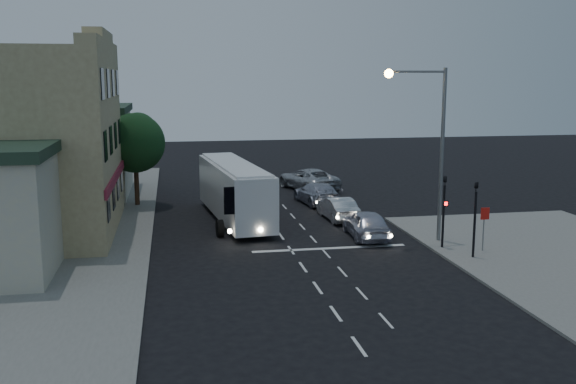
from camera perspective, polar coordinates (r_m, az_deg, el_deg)
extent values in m
plane|color=black|center=(30.70, 0.97, -6.17)|extent=(120.00, 120.00, 0.00)
cube|color=slate|center=(38.55, -20.87, -3.37)|extent=(12.00, 50.00, 0.12)
cube|color=silver|center=(21.55, 6.33, -13.48)|extent=(0.12, 1.60, 0.01)
cube|color=silver|center=(24.22, 4.27, -10.72)|extent=(0.12, 1.60, 0.01)
cube|color=silver|center=(26.97, 2.65, -8.50)|extent=(0.12, 1.60, 0.01)
cube|color=silver|center=(29.76, 1.35, -6.69)|extent=(0.12, 1.60, 0.01)
cube|color=silver|center=(32.59, 0.27, -5.19)|extent=(0.12, 1.60, 0.01)
cube|color=silver|center=(35.44, -0.62, -3.93)|extent=(0.12, 1.60, 0.01)
cube|color=silver|center=(38.32, -1.38, -2.86)|extent=(0.12, 1.60, 0.01)
cube|color=silver|center=(41.22, -2.03, -1.94)|extent=(0.12, 1.60, 0.01)
cube|color=silver|center=(44.13, -2.60, -1.13)|extent=(0.12, 1.60, 0.01)
cube|color=silver|center=(47.05, -3.09, -0.43)|extent=(0.12, 1.60, 0.01)
cube|color=silver|center=(23.77, 8.69, -11.22)|extent=(0.10, 1.50, 0.01)
cube|color=silver|center=(26.45, 6.56, -8.94)|extent=(0.10, 1.50, 0.01)
cube|color=silver|center=(29.19, 4.85, -7.07)|extent=(0.10, 1.50, 0.01)
cube|color=silver|center=(31.97, 3.44, -5.51)|extent=(0.10, 1.50, 0.01)
cube|color=silver|center=(34.79, 2.26, -4.21)|extent=(0.10, 1.50, 0.01)
cube|color=silver|center=(37.64, 1.27, -3.10)|extent=(0.10, 1.50, 0.01)
cube|color=silver|center=(40.51, 0.41, -2.14)|extent=(0.10, 1.50, 0.01)
cube|color=silver|center=(43.40, -0.32, -1.32)|extent=(0.10, 1.50, 0.01)
cube|color=silver|center=(46.30, -0.97, -0.59)|extent=(0.10, 1.50, 0.01)
cube|color=silver|center=(49.22, -1.54, 0.05)|extent=(0.10, 1.50, 0.01)
cube|color=silver|center=(33.00, 3.70, -5.02)|extent=(8.00, 0.35, 0.01)
cube|color=white|center=(39.11, -4.80, 0.16)|extent=(3.68, 11.71, 3.07)
cube|color=white|center=(38.87, -4.84, 2.46)|extent=(3.26, 11.28, 0.17)
cube|color=black|center=(33.44, -3.86, -0.69)|extent=(2.21, 0.36, 1.44)
cube|color=black|center=(39.61, -3.14, 1.22)|extent=(1.12, 9.54, 0.86)
cube|color=black|center=(39.39, -6.64, 1.12)|extent=(1.12, 9.54, 0.86)
cube|color=maroon|center=(40.26, -3.20, -0.16)|extent=(0.62, 5.25, 1.34)
cube|color=maroon|center=(40.04, -6.66, -0.27)|extent=(0.62, 5.25, 1.34)
cylinder|color=black|center=(35.36, -6.07, -3.23)|extent=(0.44, 0.99, 0.96)
cylinder|color=black|center=(35.61, -2.21, -3.09)|extent=(0.44, 0.99, 0.96)
cylinder|color=black|center=(41.63, -6.74, -1.21)|extent=(0.44, 0.99, 0.96)
cylinder|color=black|center=(41.84, -3.46, -1.10)|extent=(0.44, 0.99, 0.96)
cylinder|color=black|center=(43.23, -6.88, -0.79)|extent=(0.44, 0.99, 0.96)
cylinder|color=black|center=(43.43, -3.72, -0.69)|extent=(0.44, 0.99, 0.96)
cylinder|color=#FFF2CC|center=(33.64, -5.20, -3.49)|extent=(0.25, 0.08, 0.25)
cylinder|color=#FFF2CC|center=(33.82, -2.44, -3.38)|extent=(0.25, 0.08, 0.25)
imported|color=#B3B6C8|center=(35.16, 6.98, -2.83)|extent=(2.01, 4.62, 1.55)
imported|color=white|center=(39.47, 4.44, -1.46)|extent=(1.73, 4.37, 1.41)
imported|color=#9A9DAD|center=(44.25, 2.58, -0.12)|extent=(2.74, 5.39, 1.50)
imported|color=#ADAFB4|center=(49.97, 1.81, 1.16)|extent=(4.48, 6.53, 1.66)
cylinder|color=black|center=(33.29, 13.64, -2.11)|extent=(0.12, 0.12, 3.20)
imported|color=black|center=(32.93, 13.79, 1.37)|extent=(0.15, 0.18, 0.90)
cube|color=black|center=(32.99, 13.82, -0.99)|extent=(0.25, 0.12, 0.30)
cube|color=#FF0C0C|center=(32.93, 13.87, -1.01)|extent=(0.16, 0.02, 0.18)
cylinder|color=black|center=(31.83, 16.25, -2.79)|extent=(0.12, 0.12, 3.20)
imported|color=black|center=(31.45, 16.43, 0.85)|extent=(0.18, 0.15, 0.90)
cylinder|color=slate|center=(33.27, 16.98, -3.34)|extent=(0.06, 0.06, 2.00)
cube|color=red|center=(33.02, 17.11, -1.85)|extent=(0.45, 0.03, 0.60)
cylinder|color=slate|center=(34.25, 13.51, 3.15)|extent=(0.20, 0.20, 9.00)
cylinder|color=slate|center=(33.43, 11.43, 10.46)|extent=(3.00, 0.12, 0.12)
sphere|color=#FFBF59|center=(32.91, 8.95, 10.37)|extent=(0.44, 0.44, 0.44)
cube|color=#98855D|center=(37.95, -22.84, 4.05)|extent=(10.00, 12.00, 10.00)
cube|color=#98855D|center=(37.12, -16.46, 12.44)|extent=(1.00, 12.00, 0.50)
cube|color=#98855D|center=(37.14, -16.50, 13.20)|extent=(1.00, 6.00, 0.50)
cube|color=maroon|center=(37.43, -15.07, 1.34)|extent=(0.15, 12.00, 0.50)
cube|color=black|center=(33.15, -15.66, -1.20)|extent=(0.06, 1.30, 1.50)
cube|color=black|center=(36.08, -15.24, -0.28)|extent=(0.06, 1.30, 1.50)
cube|color=black|center=(39.03, -14.88, 0.50)|extent=(0.06, 1.30, 1.50)
cube|color=black|center=(41.99, -14.58, 1.18)|extent=(0.06, 1.30, 1.50)
cube|color=black|center=(32.71, -15.91, 3.96)|extent=(0.06, 1.30, 1.50)
cube|color=black|center=(35.68, -15.47, 4.47)|extent=(0.06, 1.30, 1.50)
cube|color=black|center=(38.66, -15.09, 4.89)|extent=(0.06, 1.30, 1.50)
cube|color=black|center=(41.64, -14.76, 5.26)|extent=(0.06, 1.30, 1.50)
cube|color=black|center=(32.55, -16.17, 9.22)|extent=(0.06, 1.30, 1.50)
cube|color=black|center=(35.53, -15.70, 9.28)|extent=(0.06, 1.30, 1.50)
cube|color=black|center=(38.52, -15.29, 9.34)|extent=(0.06, 1.30, 1.50)
cube|color=black|center=(41.51, -14.95, 9.38)|extent=(0.06, 1.30, 1.50)
cube|color=#BEB89A|center=(49.80, -19.21, 3.23)|extent=(9.00, 9.00, 6.00)
cube|color=#213627|center=(49.54, -19.43, 6.96)|extent=(9.40, 9.40, 0.50)
cylinder|color=black|center=(44.52, -13.30, 0.68)|extent=(0.32, 0.32, 2.80)
sphere|color=#12431C|center=(44.16, -13.45, 4.27)|extent=(4.00, 4.00, 4.00)
sphere|color=#193117|center=(44.69, -13.19, 5.25)|extent=(2.60, 2.60, 2.60)
sphere|color=#12431C|center=(43.55, -13.91, 4.70)|extent=(2.40, 2.40, 2.40)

